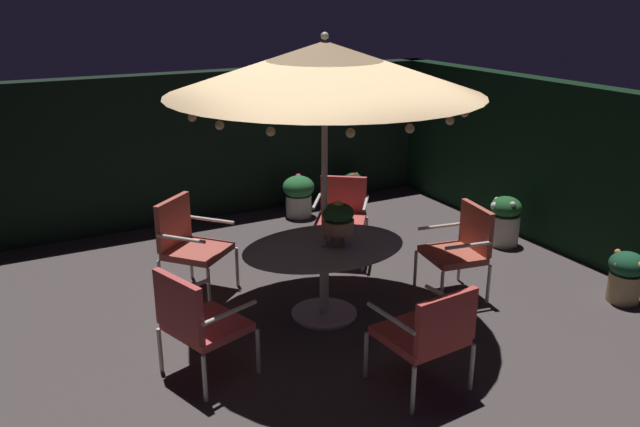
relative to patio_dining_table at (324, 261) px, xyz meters
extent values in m
cube|color=#453C3C|center=(-0.06, -0.17, -0.60)|extent=(7.43, 7.65, 0.02)
cube|color=black|center=(-0.06, 3.51, 0.44)|extent=(7.43, 0.30, 2.05)
cube|color=black|center=(3.51, -0.17, 0.44)|extent=(0.30, 7.65, 2.05)
cylinder|color=silver|center=(0.00, 0.00, -0.57)|extent=(0.66, 0.66, 0.03)
cylinder|color=silver|center=(0.00, 0.00, -0.23)|extent=(0.09, 0.09, 0.72)
ellipsoid|color=#9FAAAE|center=(0.00, 0.00, 0.15)|extent=(1.64, 1.20, 0.03)
cylinder|color=silver|center=(0.00, 0.00, 0.60)|extent=(0.06, 0.06, 2.36)
cone|color=tan|center=(0.00, 0.00, 1.85)|extent=(2.86, 2.86, 0.46)
sphere|color=silver|center=(0.00, 0.00, 2.12)|extent=(0.07, 0.07, 0.07)
sphere|color=#F9DB8C|center=(1.24, -0.02, 1.52)|extent=(0.07, 0.07, 0.07)
sphere|color=#F9DB8C|center=(1.13, 0.51, 1.52)|extent=(0.07, 0.07, 0.07)
sphere|color=#F9DB8C|center=(0.85, 0.90, 1.52)|extent=(0.07, 0.07, 0.07)
sphere|color=#F9DB8C|center=(0.44, 1.16, 1.52)|extent=(0.07, 0.07, 0.07)
sphere|color=#F9DB8C|center=(0.04, 1.24, 1.52)|extent=(0.07, 0.07, 0.07)
sphere|color=#F9DB8C|center=(-0.50, 1.14, 1.52)|extent=(0.07, 0.07, 0.07)
sphere|color=#F9DB8C|center=(-0.88, 0.87, 1.52)|extent=(0.07, 0.07, 0.07)
sphere|color=#F9DB8C|center=(-1.16, 0.45, 1.52)|extent=(0.07, 0.07, 0.07)
sphere|color=#F9DB8C|center=(-1.24, -0.04, 1.52)|extent=(0.07, 0.07, 0.07)
sphere|color=#F9DB8C|center=(-1.15, -0.46, 1.52)|extent=(0.07, 0.07, 0.07)
sphere|color=#F9DB8C|center=(-0.91, -0.85, 1.52)|extent=(0.07, 0.07, 0.07)
sphere|color=#F9DB8C|center=(-0.42, -1.17, 1.52)|extent=(0.07, 0.07, 0.07)
sphere|color=#F9DB8C|center=(0.05, -1.24, 1.52)|extent=(0.07, 0.07, 0.07)
sphere|color=#F9DB8C|center=(0.51, -1.13, 1.52)|extent=(0.07, 0.07, 0.07)
sphere|color=#F9DB8C|center=(0.84, -0.92, 1.52)|extent=(0.07, 0.07, 0.07)
sphere|color=#F9DB8C|center=(1.16, -0.45, 1.52)|extent=(0.07, 0.07, 0.07)
cylinder|color=tan|center=(0.12, -0.05, 0.23)|extent=(0.14, 0.14, 0.14)
cylinder|color=tan|center=(0.12, -0.05, 0.36)|extent=(0.31, 0.31, 0.12)
ellipsoid|color=#225325|center=(0.12, -0.05, 0.49)|extent=(0.31, 0.31, 0.19)
sphere|color=#E2CD4B|center=(0.12, -0.05, 0.56)|extent=(0.11, 0.11, 0.11)
cylinder|color=silver|center=(1.09, -0.48, -0.37)|extent=(0.04, 0.04, 0.42)
cylinder|color=silver|center=(1.18, 0.10, -0.37)|extent=(0.04, 0.04, 0.42)
cylinder|color=silver|center=(1.62, -0.56, -0.37)|extent=(0.04, 0.04, 0.42)
cylinder|color=silver|center=(1.72, 0.02, -0.37)|extent=(0.04, 0.04, 0.42)
cube|color=#B25140|center=(1.40, -0.23, -0.13)|extent=(0.62, 0.65, 0.07)
cube|color=#B25140|center=(1.66, -0.27, 0.15)|extent=(0.15, 0.56, 0.48)
cylinder|color=silver|center=(1.36, -0.52, 0.09)|extent=(0.52, 0.12, 0.04)
cylinder|color=silver|center=(1.45, 0.06, 0.09)|extent=(0.52, 0.12, 0.04)
cylinder|color=silver|center=(0.90, 0.74, -0.36)|extent=(0.04, 0.04, 0.46)
cylinder|color=silver|center=(0.44, 1.09, -0.36)|extent=(0.04, 0.04, 0.46)
cylinder|color=silver|center=(1.24, 1.21, -0.36)|extent=(0.04, 0.04, 0.46)
cylinder|color=silver|center=(0.78, 1.55, -0.36)|extent=(0.04, 0.04, 0.46)
cube|color=#C04844|center=(0.84, 1.15, -0.09)|extent=(0.79, 0.79, 0.07)
cube|color=#C04844|center=(1.00, 1.37, 0.16)|extent=(0.48, 0.38, 0.44)
cylinder|color=silver|center=(1.07, 0.98, 0.14)|extent=(0.36, 0.47, 0.04)
cylinder|color=silver|center=(0.61, 1.32, 0.14)|extent=(0.36, 0.47, 0.04)
cylinder|color=silver|center=(-0.52, 1.05, -0.36)|extent=(0.04, 0.04, 0.45)
cylinder|color=silver|center=(-0.97, 0.65, -0.36)|extent=(0.04, 0.04, 0.45)
cylinder|color=silver|center=(-0.90, 1.49, -0.36)|extent=(0.04, 0.04, 0.45)
cylinder|color=silver|center=(-1.36, 1.09, -0.36)|extent=(0.04, 0.04, 0.45)
cube|color=#B85449|center=(-0.94, 1.07, -0.10)|extent=(0.82, 0.82, 0.07)
cube|color=#B85449|center=(-1.12, 1.28, 0.19)|extent=(0.47, 0.43, 0.51)
cylinder|color=silver|center=(-0.71, 1.27, 0.15)|extent=(0.39, 0.44, 0.04)
cylinder|color=silver|center=(-1.16, 0.87, 0.15)|extent=(0.39, 0.44, 0.04)
cylinder|color=beige|center=(-1.18, -0.07, -0.38)|extent=(0.04, 0.04, 0.41)
cylinder|color=beige|center=(-0.99, -0.66, -0.38)|extent=(0.04, 0.04, 0.41)
cylinder|color=beige|center=(-1.71, -0.25, -0.38)|extent=(0.04, 0.04, 0.41)
cylinder|color=beige|center=(-1.51, -0.84, -0.38)|extent=(0.04, 0.04, 0.41)
cube|color=#C64D4B|center=(-1.35, -0.45, -0.14)|extent=(0.71, 0.74, 0.07)
cube|color=#C64D4B|center=(-1.60, -0.54, 0.13)|extent=(0.24, 0.57, 0.48)
cylinder|color=beige|center=(-1.45, -0.16, 0.09)|extent=(0.52, 0.20, 0.04)
cylinder|color=beige|center=(-1.25, -0.75, 0.09)|extent=(0.52, 0.20, 0.04)
cylinder|color=silver|center=(-0.22, -1.14, -0.38)|extent=(0.04, 0.04, 0.41)
cylinder|color=silver|center=(0.39, -1.09, -0.38)|extent=(0.04, 0.04, 0.41)
cylinder|color=silver|center=(-0.17, -1.74, -0.38)|extent=(0.04, 0.04, 0.41)
cylinder|color=silver|center=(0.44, -1.70, -0.38)|extent=(0.04, 0.04, 0.41)
cube|color=#C64540|center=(0.11, -1.42, -0.14)|extent=(0.64, 0.63, 0.07)
cube|color=#C64540|center=(0.13, -1.71, 0.12)|extent=(0.59, 0.11, 0.44)
cylinder|color=silver|center=(-0.20, -1.44, 0.11)|extent=(0.08, 0.58, 0.04)
cylinder|color=silver|center=(0.42, -1.39, 0.11)|extent=(0.08, 0.58, 0.04)
cylinder|color=tan|center=(2.90, -1.19, -0.43)|extent=(0.32, 0.32, 0.31)
ellipsoid|color=#18492C|center=(2.90, -1.19, -0.17)|extent=(0.37, 0.37, 0.26)
sphere|color=#DF703F|center=(3.04, -1.20, -0.14)|extent=(0.08, 0.08, 0.08)
sphere|color=orange|center=(2.92, -1.05, -0.09)|extent=(0.06, 0.06, 0.06)
sphere|color=#E97446|center=(2.76, -1.18, -0.15)|extent=(0.07, 0.07, 0.07)
sphere|color=orange|center=(2.89, -1.33, -0.13)|extent=(0.10, 0.10, 0.10)
cylinder|color=olive|center=(2.08, 3.01, -0.45)|extent=(0.37, 0.37, 0.28)
ellipsoid|color=#144C24|center=(2.08, 3.01, -0.22)|extent=(0.34, 0.34, 0.24)
sphere|color=#CE3244|center=(2.17, 3.00, -0.14)|extent=(0.07, 0.07, 0.07)
sphere|color=red|center=(2.00, 3.13, -0.21)|extent=(0.08, 0.08, 0.08)
sphere|color=red|center=(2.06, 2.94, -0.14)|extent=(0.09, 0.09, 0.09)
cylinder|color=beige|center=(2.94, 0.62, -0.39)|extent=(0.38, 0.38, 0.39)
ellipsoid|color=#1F5526|center=(2.94, 0.62, -0.09)|extent=(0.39, 0.39, 0.27)
sphere|color=silver|center=(3.08, 0.61, -0.04)|extent=(0.07, 0.07, 0.07)
sphere|color=silver|center=(2.92, 0.77, -0.03)|extent=(0.07, 0.07, 0.07)
sphere|color=silver|center=(2.79, 0.66, -0.06)|extent=(0.11, 0.11, 0.11)
sphere|color=silver|center=(2.91, 0.48, 0.00)|extent=(0.07, 0.07, 0.07)
cylinder|color=beige|center=(1.11, 2.84, -0.43)|extent=(0.37, 0.37, 0.31)
ellipsoid|color=#266833|center=(1.11, 2.84, -0.15)|extent=(0.45, 0.45, 0.32)
sphere|color=#AA3A8E|center=(1.24, 2.87, -0.14)|extent=(0.11, 0.11, 0.11)
sphere|color=#B93C73|center=(1.19, 3.01, -0.05)|extent=(0.10, 0.10, 0.10)
sphere|color=#A93C77|center=(1.03, 2.94, -0.09)|extent=(0.06, 0.06, 0.06)
sphere|color=#A4338C|center=(1.01, 2.85, -0.09)|extent=(0.07, 0.07, 0.07)
sphere|color=#AB3C7B|center=(1.03, 2.75, -0.06)|extent=(0.07, 0.07, 0.07)
sphere|color=#A73B74|center=(1.24, 2.71, -0.11)|extent=(0.06, 0.06, 0.06)
camera|label=1|loc=(-2.76, -5.12, 2.48)|focal=36.36mm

